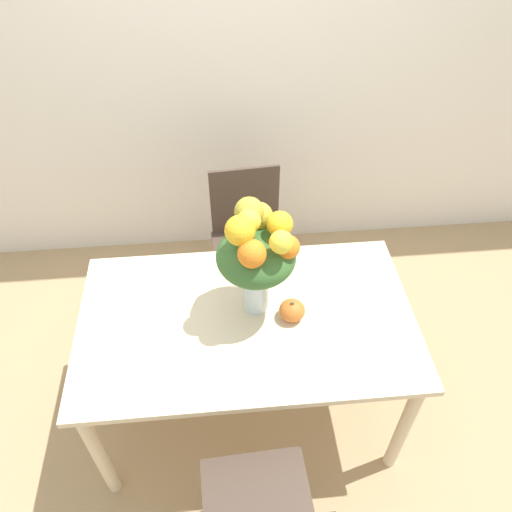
{
  "coord_description": "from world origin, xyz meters",
  "views": [
    {
      "loc": [
        -0.08,
        -1.36,
        2.49
      ],
      "look_at": [
        0.05,
        0.06,
        1.07
      ],
      "focal_mm": 35.0,
      "sensor_mm": 36.0,
      "label": 1
    }
  ],
  "objects": [
    {
      "name": "dining_table",
      "position": [
        0.0,
        0.0,
        0.66
      ],
      "size": [
        1.47,
        0.86,
        0.76
      ],
      "color": "beige",
      "rests_on": "ground_plane"
    },
    {
      "name": "wall_back",
      "position": [
        0.0,
        1.38,
        1.35
      ],
      "size": [
        8.0,
        0.06,
        2.7
      ],
      "color": "white",
      "rests_on": "ground_plane"
    },
    {
      "name": "ground_plane",
      "position": [
        0.0,
        0.0,
        0.0
      ],
      "size": [
        12.0,
        12.0,
        0.0
      ],
      "primitive_type": "plane",
      "color": "tan"
    },
    {
      "name": "pumpkin",
      "position": [
        0.2,
        -0.01,
        0.81
      ],
      "size": [
        0.11,
        0.11,
        0.1
      ],
      "color": "orange",
      "rests_on": "dining_table"
    },
    {
      "name": "dining_chair_near_window",
      "position": [
        0.07,
        0.78,
        0.48
      ],
      "size": [
        0.45,
        0.45,
        0.91
      ],
      "rotation": [
        0.0,
        0.0,
        0.08
      ],
      "color": "#47382D",
      "rests_on": "ground_plane"
    },
    {
      "name": "flower_vase",
      "position": [
        0.05,
        0.07,
        1.09
      ],
      "size": [
        0.33,
        0.33,
        0.54
      ],
      "color": "silver",
      "rests_on": "dining_table"
    }
  ]
}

